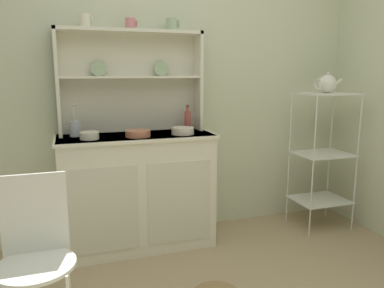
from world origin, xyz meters
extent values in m
cube|color=beige|center=(0.00, 1.62, 1.25)|extent=(3.84, 0.05, 2.50)
cube|color=silver|center=(-0.32, 1.37, 0.43)|extent=(1.12, 0.42, 0.87)
cube|color=beige|center=(-0.59, 1.16, 0.39)|extent=(0.47, 0.01, 0.61)
cube|color=beige|center=(-0.05, 1.16, 0.39)|extent=(0.47, 0.01, 0.61)
cube|color=white|center=(-0.32, 1.37, 0.86)|extent=(1.15, 0.45, 0.02)
cube|color=silver|center=(-0.32, 1.57, 1.25)|extent=(1.07, 0.02, 0.76)
cube|color=silver|center=(-0.85, 1.49, 1.25)|extent=(0.02, 0.18, 0.76)
cube|color=silver|center=(0.20, 1.49, 1.25)|extent=(0.02, 0.18, 0.76)
cube|color=silver|center=(-0.32, 1.49, 1.29)|extent=(1.03, 0.16, 0.02)
cube|color=silver|center=(-0.32, 1.49, 1.62)|extent=(1.07, 0.18, 0.02)
cylinder|color=#9EB78E|center=(-0.56, 1.53, 1.35)|extent=(0.11, 0.03, 0.11)
cylinder|color=#9EB78E|center=(-0.09, 1.53, 1.35)|extent=(0.11, 0.03, 0.11)
cylinder|color=silver|center=(1.02, 1.08, 0.58)|extent=(0.01, 0.01, 1.15)
cylinder|color=silver|center=(1.45, 1.08, 0.58)|extent=(0.01, 0.01, 1.15)
cylinder|color=silver|center=(1.02, 1.42, 0.58)|extent=(0.01, 0.01, 1.15)
cylinder|color=silver|center=(1.45, 1.42, 0.58)|extent=(0.01, 0.01, 1.15)
cube|color=silver|center=(1.24, 1.25, 1.15)|extent=(0.44, 0.36, 0.01)
cube|color=silver|center=(1.24, 1.25, 0.64)|extent=(0.44, 0.36, 0.01)
cube|color=silver|center=(1.24, 1.25, 0.24)|extent=(0.44, 0.36, 0.01)
cylinder|color=white|center=(-0.97, 0.39, 0.45)|extent=(0.36, 0.36, 0.02)
cube|color=white|center=(-0.97, 0.52, 0.65)|extent=(0.31, 0.02, 0.40)
cylinder|color=silver|center=(-0.64, 1.49, 1.67)|extent=(0.07, 0.07, 0.09)
torus|color=silver|center=(-0.59, 1.49, 1.68)|extent=(0.01, 0.05, 0.05)
cylinder|color=#D17A84|center=(-0.32, 1.49, 1.67)|extent=(0.07, 0.07, 0.08)
torus|color=#D17A84|center=(-0.28, 1.49, 1.67)|extent=(0.01, 0.05, 0.05)
cylinder|color=#9EB78E|center=(-0.01, 1.49, 1.67)|extent=(0.08, 0.08, 0.09)
torus|color=#9EB78E|center=(0.04, 1.49, 1.68)|extent=(0.01, 0.05, 0.05)
cylinder|color=silver|center=(-0.66, 1.29, 0.89)|extent=(0.13, 0.13, 0.05)
cylinder|color=#C67556|center=(-0.32, 1.29, 0.89)|extent=(0.18, 0.18, 0.05)
cylinder|color=silver|center=(0.01, 1.29, 0.89)|extent=(0.17, 0.17, 0.05)
cylinder|color=#B74C47|center=(0.10, 1.45, 0.94)|extent=(0.05, 0.05, 0.15)
cylinder|color=#B74C47|center=(0.10, 1.45, 1.04)|extent=(0.02, 0.02, 0.04)
cylinder|color=#4C382D|center=(0.10, 1.45, 1.06)|extent=(0.03, 0.03, 0.01)
cylinder|color=#B2B7C6|center=(-0.75, 1.45, 0.92)|extent=(0.08, 0.08, 0.11)
cylinder|color=silver|center=(-0.72, 1.46, 1.00)|extent=(0.02, 0.04, 0.18)
ellipsoid|color=silver|center=(-0.72, 1.46, 1.10)|extent=(0.02, 0.01, 0.01)
cylinder|color=silver|center=(-0.75, 1.42, 1.00)|extent=(0.03, 0.01, 0.18)
ellipsoid|color=silver|center=(-0.75, 1.42, 1.09)|extent=(0.02, 0.01, 0.01)
sphere|color=white|center=(1.24, 1.25, 1.23)|extent=(0.15, 0.15, 0.15)
sphere|color=silver|center=(1.24, 1.25, 1.31)|extent=(0.02, 0.02, 0.02)
cylinder|color=white|center=(1.34, 1.25, 1.24)|extent=(0.09, 0.02, 0.07)
torus|color=white|center=(1.15, 1.25, 1.23)|extent=(0.01, 0.09, 0.09)
camera|label=1|loc=(-0.78, -1.32, 1.32)|focal=34.92mm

